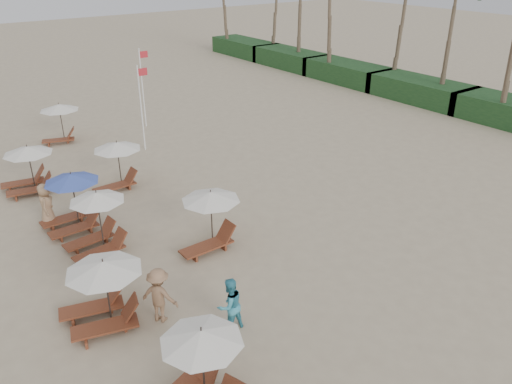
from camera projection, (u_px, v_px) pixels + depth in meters
ground at (365, 316)px, 15.79m from camera, size 160.00×160.00×0.00m
shrub_hedge at (421, 90)px, 37.78m from camera, size 3.20×53.00×1.60m
lounger_station_1 at (195, 376)px, 12.11m from camera, size 2.49×2.36×2.39m
lounger_station_2 at (100, 293)px, 15.07m from camera, size 2.65×2.32×2.12m
lounger_station_3 at (94, 225)px, 18.73m from camera, size 2.45×2.04×2.38m
lounger_station_4 at (70, 203)px, 20.26m from camera, size 2.51×2.17×2.37m
lounger_station_5 at (26, 170)px, 23.49m from camera, size 2.61×2.24×2.17m
inland_station_0 at (209, 217)px, 18.82m from camera, size 2.76×2.24×2.22m
inland_station_1 at (116, 161)px, 23.63m from camera, size 2.68×2.24×2.22m
inland_station_2 at (59, 118)px, 29.39m from camera, size 2.59×2.24×2.22m
beachgoer_mid_a at (230, 305)px, 14.90m from camera, size 0.88×0.69×1.75m
beachgoer_mid_b at (159, 295)px, 15.26m from camera, size 1.23×1.35×1.82m
beachgoer_far_b at (46, 205)px, 20.64m from camera, size 0.90×1.06×1.84m
flag_pole_near at (141, 104)px, 27.74m from camera, size 0.60×0.08×4.78m
flag_pole_far at (143, 84)px, 31.48m from camera, size 0.60×0.08×4.92m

